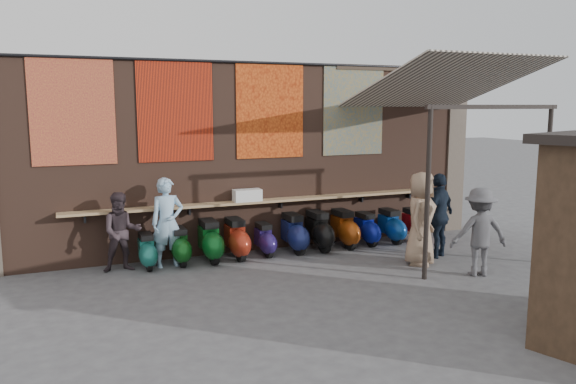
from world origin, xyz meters
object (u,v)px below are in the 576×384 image
object	(u,v)px
scooter_stool_7	(344,229)
scooter_stool_8	(366,229)
scooter_stool_2	(210,241)
diner_left	(167,222)
scooter_stool_0	(147,251)
scooter_stool_5	(294,234)
scooter_stool_6	(319,231)
scooter_stool_4	(265,240)
shopper_navy	(439,215)
scooter_stool_3	(236,239)
shopper_tan	(421,218)
diner_right	(122,232)
scooter_stool_1	(180,246)
shelf_box	(247,195)
scooter_stool_10	(414,225)
scooter_stool_9	(391,226)
shopper_grey	(479,232)

from	to	relation	value
scooter_stool_7	scooter_stool_8	bearing A→B (deg)	-0.53
scooter_stool_2	diner_left	bearing A→B (deg)	-178.83
scooter_stool_0	scooter_stool_5	world-z (taller)	scooter_stool_5
scooter_stool_0	scooter_stool_6	distance (m)	3.65
scooter_stool_0	scooter_stool_6	size ratio (longest dim) A/B	0.80
scooter_stool_0	scooter_stool_4	size ratio (longest dim) A/B	1.00
scooter_stool_4	shopper_navy	xyz separation A→B (m)	(3.28, -1.46, 0.53)
scooter_stool_3	scooter_stool_7	xyz separation A→B (m)	(2.48, -0.01, 0.00)
scooter_stool_2	shopper_tan	bearing A→B (deg)	-25.15
diner_left	shopper_tan	bearing A→B (deg)	-24.06
diner_left	shopper_tan	world-z (taller)	shopper_tan
scooter_stool_6	scooter_stool_4	bearing A→B (deg)	178.56
diner_right	shopper_tan	xyz separation A→B (m)	(5.47, -1.75, 0.16)
scooter_stool_1	shelf_box	bearing A→B (deg)	9.92
shopper_tan	shopper_navy	bearing A→B (deg)	-12.98
scooter_stool_10	shopper_tan	distance (m)	2.12
scooter_stool_0	scooter_stool_7	size ratio (longest dim) A/B	0.82
scooter_stool_2	diner_left	world-z (taller)	diner_left
scooter_stool_1	scooter_stool_5	size ratio (longest dim) A/B	0.88
scooter_stool_3	scooter_stool_6	world-z (taller)	scooter_stool_6
scooter_stool_3	scooter_stool_7	size ratio (longest dim) A/B	1.00
scooter_stool_7	scooter_stool_3	bearing A→B (deg)	179.77
scooter_stool_9	shopper_tan	size ratio (longest dim) A/B	0.44
scooter_stool_7	scooter_stool_10	distance (m)	1.83
scooter_stool_6	scooter_stool_9	distance (m)	1.81
scooter_stool_0	scooter_stool_8	world-z (taller)	scooter_stool_8
scooter_stool_6	scooter_stool_9	xyz separation A→B (m)	(1.81, -0.02, -0.04)
scooter_stool_7	scooter_stool_5	bearing A→B (deg)	-179.98
scooter_stool_6	shopper_tan	distance (m)	2.27
diner_right	shopper_grey	distance (m)	6.64
scooter_stool_0	shopper_tan	xyz separation A→B (m)	(5.02, -1.76, 0.58)
scooter_stool_4	scooter_stool_7	size ratio (longest dim) A/B	0.82
scooter_stool_10	scooter_stool_6	bearing A→B (deg)	179.70
scooter_stool_2	shopper_tan	distance (m)	4.20
scooter_stool_4	scooter_stool_2	bearing A→B (deg)	-179.84
scooter_stool_2	scooter_stool_7	size ratio (longest dim) A/B	1.01
scooter_stool_4	shopper_tan	world-z (taller)	shopper_tan
scooter_stool_1	scooter_stool_8	world-z (taller)	scooter_stool_1
scooter_stool_3	shopper_grey	distance (m)	4.72
scooter_stool_7	scooter_stool_8	size ratio (longest dim) A/B	1.14
scooter_stool_1	scooter_stool_6	distance (m)	3.01
scooter_stool_9	scooter_stool_10	bearing A→B (deg)	1.03
scooter_stool_8	shopper_grey	size ratio (longest dim) A/B	0.46
scooter_stool_0	scooter_stool_4	world-z (taller)	scooter_stool_4
scooter_stool_2	shopper_grey	xyz separation A→B (m)	(4.34, -2.79, 0.40)
scooter_stool_10	shopper_tan	world-z (taller)	shopper_tan
scooter_stool_2	scooter_stool_4	xyz separation A→B (m)	(1.17, 0.00, -0.08)
diner_left	diner_right	xyz separation A→B (m)	(-0.86, 0.00, -0.12)
scooter_stool_3	scooter_stool_5	size ratio (longest dim) A/B	1.00
scooter_stool_1	scooter_stool_8	distance (m)	4.20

